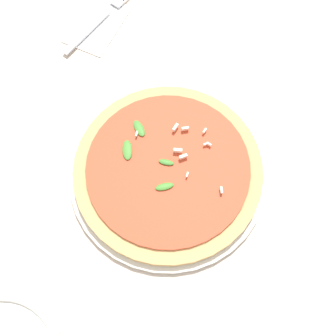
# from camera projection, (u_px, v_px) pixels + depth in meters

# --- Properties ---
(ground_plane) EXTENTS (6.00, 6.00, 0.00)m
(ground_plane) POSITION_uv_depth(u_px,v_px,m) (146.00, 168.00, 0.68)
(ground_plane) COLOR beige
(pizza_arugula_main) EXTENTS (0.34, 0.34, 0.05)m
(pizza_arugula_main) POSITION_uv_depth(u_px,v_px,m) (168.00, 171.00, 0.66)
(pizza_arugula_main) COLOR silver
(pizza_arugula_main) RESTS_ON ground_plane
(napkin) EXTENTS (0.16, 0.12, 0.01)m
(napkin) POSITION_uv_depth(u_px,v_px,m) (97.00, 24.00, 0.79)
(napkin) COLOR white
(napkin) RESTS_ON ground_plane
(fork) EXTENTS (0.21, 0.03, 0.00)m
(fork) POSITION_uv_depth(u_px,v_px,m) (99.00, 20.00, 0.79)
(fork) COLOR silver
(fork) RESTS_ON ground_plane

